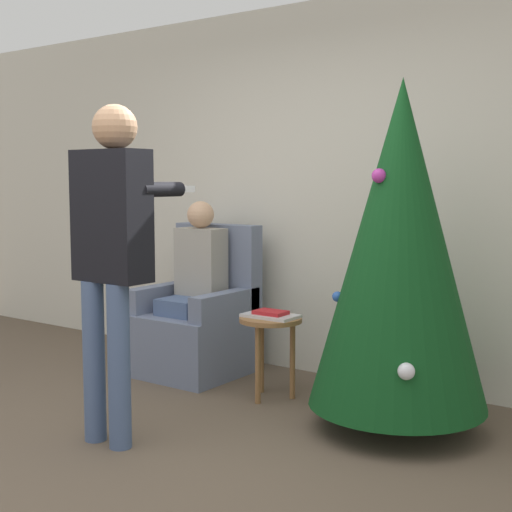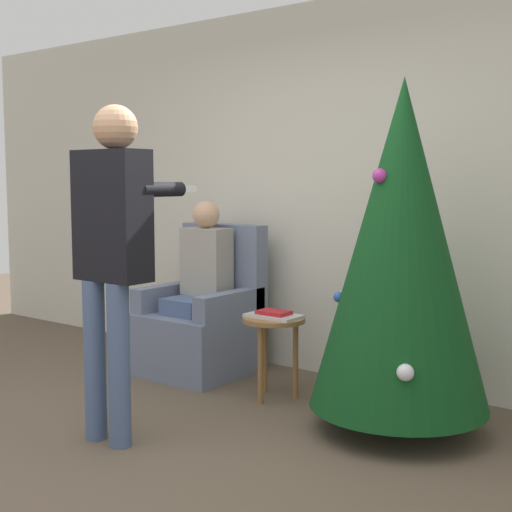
% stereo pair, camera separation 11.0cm
% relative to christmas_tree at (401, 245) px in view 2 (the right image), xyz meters
% --- Properties ---
extents(ground_plane, '(14.00, 14.00, 0.00)m').
position_rel_christmas_tree_xyz_m(ground_plane, '(-0.91, -1.42, -1.07)').
color(ground_plane, brown).
extents(wall_back, '(8.00, 0.06, 2.70)m').
position_rel_christmas_tree_xyz_m(wall_back, '(-0.91, 0.81, 0.28)').
color(wall_back, beige).
rests_on(wall_back, ground_plane).
extents(christmas_tree, '(1.01, 1.01, 1.99)m').
position_rel_christmas_tree_xyz_m(christmas_tree, '(0.00, 0.00, 0.00)').
color(christmas_tree, brown).
rests_on(christmas_tree, ground_plane).
extents(armchair, '(0.73, 0.75, 1.09)m').
position_rel_christmas_tree_xyz_m(armchair, '(-1.74, 0.30, -0.71)').
color(armchair, slate).
rests_on(armchair, ground_plane).
extents(person_seated, '(0.36, 0.46, 1.27)m').
position_rel_christmas_tree_xyz_m(person_seated, '(-1.74, 0.26, -0.36)').
color(person_seated, '#475B84').
rests_on(person_seated, ground_plane).
extents(person_standing, '(0.45, 0.57, 1.83)m').
position_rel_christmas_tree_xyz_m(person_standing, '(-1.18, -1.06, 0.04)').
color(person_standing, '#475B84').
rests_on(person_standing, ground_plane).
extents(side_stool, '(0.41, 0.41, 0.54)m').
position_rel_christmas_tree_xyz_m(side_stool, '(-0.92, 0.07, -0.62)').
color(side_stool, olive).
rests_on(side_stool, ground_plane).
extents(laptop, '(0.35, 0.21, 0.02)m').
position_rel_christmas_tree_xyz_m(laptop, '(-0.92, 0.07, -0.52)').
color(laptop, silver).
rests_on(laptop, side_stool).
extents(book, '(0.21, 0.14, 0.02)m').
position_rel_christmas_tree_xyz_m(book, '(-0.92, 0.07, -0.49)').
color(book, '#B21E23').
rests_on(book, laptop).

